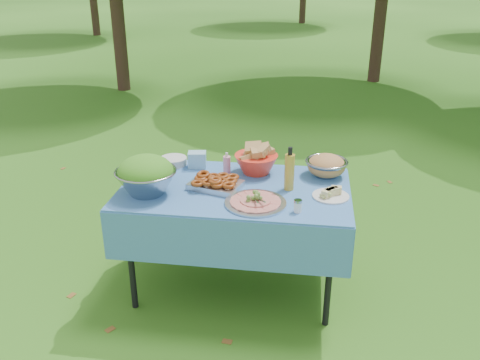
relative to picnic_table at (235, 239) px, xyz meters
name	(u,v)px	position (x,y,z in m)	size (l,w,h in m)	color
ground	(235,286)	(0.00, 0.00, -0.38)	(80.00, 80.00, 0.00)	#173E0B
picnic_table	(235,239)	(0.00, 0.00, 0.00)	(1.46, 0.86, 0.76)	#74B2DE
salad_bowl	(146,175)	(-0.53, -0.17, 0.50)	(0.38, 0.38, 0.25)	#94969B
pasta_bowl_white	(150,166)	(-0.60, 0.12, 0.45)	(0.24, 0.24, 0.13)	silver
plate_stack	(173,161)	(-0.49, 0.33, 0.41)	(0.19, 0.19, 0.05)	silver
wipes_box	(197,160)	(-0.31, 0.30, 0.44)	(0.12, 0.09, 0.11)	#8DC5E0
sanitizer_bottle	(227,163)	(-0.09, 0.24, 0.45)	(0.05, 0.05, 0.14)	pink
bread_bowl	(256,159)	(0.11, 0.26, 0.48)	(0.30, 0.30, 0.20)	red
pasta_bowl_steel	(326,165)	(0.58, 0.28, 0.45)	(0.28, 0.28, 0.15)	#94969B
fried_tray	(216,182)	(-0.12, -0.02, 0.42)	(0.32, 0.22, 0.07)	#BBBABF
charcuterie_platter	(256,197)	(0.16, -0.22, 0.42)	(0.37, 0.37, 0.09)	#B3B4BB
oil_bottle	(290,169)	(0.34, 0.02, 0.52)	(0.06, 0.06, 0.28)	gold
cheese_plate	(331,192)	(0.61, -0.06, 0.41)	(0.23, 0.23, 0.06)	silver
shaker	(298,206)	(0.41, -0.29, 0.42)	(0.05, 0.05, 0.08)	white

